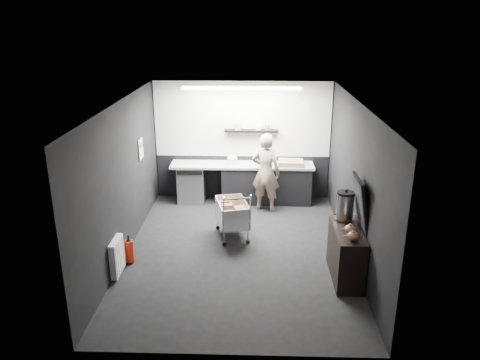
{
  "coord_description": "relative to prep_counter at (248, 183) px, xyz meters",
  "views": [
    {
      "loc": [
        0.28,
        -7.57,
        4.04
      ],
      "look_at": [
        0.02,
        0.4,
        1.23
      ],
      "focal_mm": 35.0,
      "sensor_mm": 36.0,
      "label": 1
    }
  ],
  "objects": [
    {
      "name": "floating_shelf",
      "position": [
        0.06,
        0.2,
        1.16
      ],
      "size": [
        1.2,
        0.22,
        0.04
      ],
      "primitive_type": "cube",
      "color": "black",
      "rests_on": "wall_back"
    },
    {
      "name": "wall_left",
      "position": [
        -2.14,
        -2.42,
        0.89
      ],
      "size": [
        0.0,
        5.5,
        5.5
      ],
      "primitive_type": "plane",
      "rotation": [
        1.57,
        0.0,
        1.57
      ],
      "color": "black",
      "rests_on": "floor"
    },
    {
      "name": "dado_panel",
      "position": [
        -0.14,
        0.31,
        0.04
      ],
      "size": [
        3.95,
        0.02,
        1.0
      ],
      "primitive_type": "cube",
      "color": "black",
      "rests_on": "wall_back"
    },
    {
      "name": "kitchen_wall_panel",
      "position": [
        -0.14,
        0.31,
        1.39
      ],
      "size": [
        3.95,
        0.02,
        1.7
      ],
      "primitive_type": "cube",
      "color": "silver",
      "rests_on": "wall_back"
    },
    {
      "name": "shopping_cart",
      "position": [
        -0.27,
        -1.81,
        0.01
      ],
      "size": [
        0.73,
        1.01,
        0.97
      ],
      "color": "silver",
      "rests_on": "floor"
    },
    {
      "name": "pink_tub",
      "position": [
        -0.36,
        0.0,
        0.53
      ],
      "size": [
        0.18,
        0.18,
        0.18
      ],
      "primitive_type": "cylinder",
      "color": "silver",
      "rests_on": "prep_counter"
    },
    {
      "name": "person",
      "position": [
        0.39,
        -0.45,
        0.4
      ],
      "size": [
        0.72,
        0.58,
        1.72
      ],
      "primitive_type": "imported",
      "rotation": [
        0.0,
        0.0,
        2.83
      ],
      "color": "beige",
      "rests_on": "floor"
    },
    {
      "name": "wall_back",
      "position": [
        -0.14,
        0.33,
        0.89
      ],
      "size": [
        5.5,
        0.0,
        5.5
      ],
      "primitive_type": "plane",
      "rotation": [
        1.57,
        0.0,
        0.0
      ],
      "color": "black",
      "rests_on": "floor"
    },
    {
      "name": "poster_red_band",
      "position": [
        -2.11,
        -1.12,
        1.16
      ],
      "size": [
        0.02,
        0.22,
        0.1
      ],
      "primitive_type": "cube",
      "color": "red",
      "rests_on": "poster"
    },
    {
      "name": "floor",
      "position": [
        -0.14,
        -2.42,
        -0.46
      ],
      "size": [
        5.5,
        5.5,
        0.0
      ],
      "primitive_type": "plane",
      "color": "black",
      "rests_on": "ground"
    },
    {
      "name": "fire_extinguisher",
      "position": [
        -1.99,
        -2.9,
        -0.22
      ],
      "size": [
        0.15,
        0.15,
        0.49
      ],
      "color": "red",
      "rests_on": "floor"
    },
    {
      "name": "prep_counter",
      "position": [
        0.0,
        0.0,
        0.0
      ],
      "size": [
        3.2,
        0.61,
        0.9
      ],
      "color": "black",
      "rests_on": "floor"
    },
    {
      "name": "wall_right",
      "position": [
        1.86,
        -2.42,
        0.89
      ],
      "size": [
        0.0,
        5.5,
        5.5
      ],
      "primitive_type": "plane",
      "rotation": [
        1.57,
        0.0,
        -1.57
      ],
      "color": "black",
      "rests_on": "floor"
    },
    {
      "name": "radiator",
      "position": [
        -2.08,
        -3.32,
        -0.11
      ],
      "size": [
        0.1,
        0.5,
        0.6
      ],
      "primitive_type": "cube",
      "color": "white",
      "rests_on": "wall_left"
    },
    {
      "name": "sideboard",
      "position": [
        1.64,
        -3.22,
        0.09
      ],
      "size": [
        0.49,
        1.14,
        1.71
      ],
      "color": "black",
      "rests_on": "floor"
    },
    {
      "name": "white_container",
      "position": [
        -0.35,
        -0.05,
        0.53
      ],
      "size": [
        0.23,
        0.2,
        0.17
      ],
      "primitive_type": "cube",
      "rotation": [
        0.0,
        0.0,
        0.25
      ],
      "color": "white",
      "rests_on": "prep_counter"
    },
    {
      "name": "ceiling_strip",
      "position": [
        -0.14,
        -0.57,
        2.21
      ],
      "size": [
        2.4,
        0.2,
        0.04
      ],
      "primitive_type": "cube",
      "color": "white",
      "rests_on": "ceiling"
    },
    {
      "name": "poster",
      "position": [
        -2.12,
        -1.12,
        1.09
      ],
      "size": [
        0.02,
        0.3,
        0.4
      ],
      "primitive_type": "cube",
      "color": "silver",
      "rests_on": "wall_left"
    },
    {
      "name": "ceiling",
      "position": [
        -0.14,
        -2.42,
        2.24
      ],
      "size": [
        5.5,
        5.5,
        0.0
      ],
      "primitive_type": "plane",
      "rotation": [
        3.14,
        0.0,
        0.0
      ],
      "color": "silver",
      "rests_on": "wall_back"
    },
    {
      "name": "wall_front",
      "position": [
        -0.14,
        -5.17,
        0.89
      ],
      "size": [
        5.5,
        0.0,
        5.5
      ],
      "primitive_type": "plane",
      "rotation": [
        -1.57,
        0.0,
        0.0
      ],
      "color": "black",
      "rests_on": "floor"
    },
    {
      "name": "wall_clock",
      "position": [
        1.26,
        0.3,
        1.69
      ],
      "size": [
        0.2,
        0.03,
        0.2
      ],
      "primitive_type": "cylinder",
      "rotation": [
        1.57,
        0.0,
        0.0
      ],
      "color": "white",
      "rests_on": "wall_back"
    },
    {
      "name": "cardboard_box",
      "position": [
        0.95,
        -0.05,
        0.5
      ],
      "size": [
        0.57,
        0.44,
        0.11
      ],
      "primitive_type": "cube",
      "rotation": [
        0.0,
        0.0,
        -0.05
      ],
      "color": "#A38A57",
      "rests_on": "prep_counter"
    }
  ]
}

